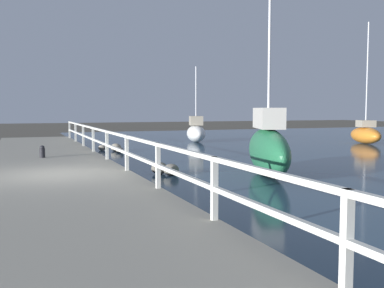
{
  "coord_description": "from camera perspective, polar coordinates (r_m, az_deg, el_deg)",
  "views": [
    {
      "loc": [
        -1.03,
        -13.24,
        2.21
      ],
      "look_at": [
        2.84,
        -3.24,
        1.37
      ],
      "focal_mm": 42.0,
      "sensor_mm": 36.0,
      "label": 1
    }
  ],
  "objects": [
    {
      "name": "sailboat_green",
      "position": [
        15.04,
        9.64,
        -0.48
      ],
      "size": [
        2.67,
        4.93,
        6.63
      ],
      "rotation": [
        0.0,
        0.0,
        -0.35
      ],
      "color": "#236B42",
      "rests_on": "water_surface"
    },
    {
      "name": "sailboat_white",
      "position": [
        29.96,
        0.51,
        1.55
      ],
      "size": [
        1.93,
        3.35,
        5.0
      ],
      "rotation": [
        0.0,
        0.0,
        -0.25
      ],
      "color": "white",
      "rests_on": "water_surface"
    },
    {
      "name": "sailboat_orange",
      "position": [
        30.64,
        21.16,
        1.22
      ],
      "size": [
        2.36,
        3.76,
        7.62
      ],
      "rotation": [
        0.0,
        0.0,
        -0.33
      ],
      "color": "orange",
      "rests_on": "water_surface"
    },
    {
      "name": "boulder_near_dock",
      "position": [
        15.22,
        -4.16,
        -3.08
      ],
      "size": [
        0.55,
        0.5,
        0.41
      ],
      "color": "#666056",
      "rests_on": "ground"
    },
    {
      "name": "ground_plane",
      "position": [
        13.47,
        -16.54,
        -5.14
      ],
      "size": [
        120.0,
        120.0,
        0.0
      ],
      "primitive_type": "plane",
      "color": "#4C473D"
    },
    {
      "name": "mooring_bollard",
      "position": [
        18.07,
        -18.48,
        -0.91
      ],
      "size": [
        0.21,
        0.21,
        0.47
      ],
      "color": "black",
      "rests_on": "dock_walkway"
    },
    {
      "name": "boulder_water_edge",
      "position": [
        23.75,
        -9.64,
        -0.42
      ],
      "size": [
        0.55,
        0.49,
        0.41
      ],
      "color": "gray",
      "rests_on": "ground"
    },
    {
      "name": "railing",
      "position": [
        13.63,
        -8.29,
        -0.3
      ],
      "size": [
        0.1,
        32.5,
        1.07
      ],
      "color": "silver",
      "rests_on": "dock_walkway"
    },
    {
      "name": "boulder_far_strip",
      "position": [
        24.25,
        -11.35,
        -0.47
      ],
      "size": [
        0.41,
        0.37,
        0.31
      ],
      "color": "gray",
      "rests_on": "ground"
    },
    {
      "name": "dock_walkway",
      "position": [
        13.44,
        -16.55,
        -4.41
      ],
      "size": [
        4.17,
        36.0,
        0.35
      ],
      "color": "gray",
      "rests_on": "ground"
    },
    {
      "name": "boulder_downstream",
      "position": [
        22.78,
        -9.17,
        -0.78
      ],
      "size": [
        0.38,
        0.34,
        0.29
      ],
      "color": "#666056",
      "rests_on": "ground"
    },
    {
      "name": "boulder_mid_strip",
      "position": [
        14.93,
        -2.66,
        -3.27
      ],
      "size": [
        0.52,
        0.47,
        0.39
      ],
      "color": "#666056",
      "rests_on": "ground"
    }
  ]
}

